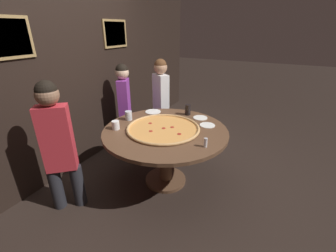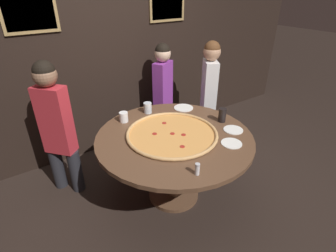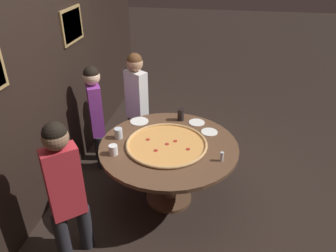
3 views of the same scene
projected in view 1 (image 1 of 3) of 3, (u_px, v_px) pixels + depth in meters
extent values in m
plane|color=black|center=(166.00, 180.00, 2.94)|extent=(24.00, 24.00, 0.00)
cube|color=black|center=(77.00, 72.00, 2.98)|extent=(6.40, 0.06, 2.60)
cube|color=#9E7F4C|center=(6.00, 38.00, 2.13)|extent=(0.52, 0.02, 0.40)
cube|color=slate|center=(6.00, 38.00, 2.13)|extent=(0.46, 0.01, 0.34)
cube|color=#9E7F4C|center=(115.00, 34.00, 3.43)|extent=(0.52, 0.02, 0.40)
cube|color=#936B5B|center=(116.00, 34.00, 3.43)|extent=(0.46, 0.01, 0.34)
cylinder|color=brown|center=(165.00, 131.00, 2.65)|extent=(1.47, 1.47, 0.04)
cylinder|color=brown|center=(165.00, 158.00, 2.80)|extent=(0.16, 0.16, 0.70)
cylinder|color=brown|center=(166.00, 179.00, 2.93)|extent=(0.52, 0.52, 0.04)
cylinder|color=#E0994C|center=(163.00, 129.00, 2.64)|extent=(0.82, 0.82, 0.01)
torus|color=tan|center=(163.00, 128.00, 2.64)|extent=(0.86, 0.86, 0.03)
cylinder|color=#A8281E|center=(172.00, 127.00, 2.66)|extent=(0.04, 0.04, 0.00)
cylinder|color=#A8281E|center=(150.00, 123.00, 2.77)|extent=(0.04, 0.04, 0.00)
cylinder|color=#A8281E|center=(164.00, 128.00, 2.64)|extent=(0.04, 0.04, 0.00)
cylinder|color=#A8281E|center=(151.00, 131.00, 2.56)|extent=(0.04, 0.04, 0.00)
cylinder|color=#A8281E|center=(179.00, 134.00, 2.49)|extent=(0.04, 0.04, 0.00)
cylinder|color=white|center=(116.00, 125.00, 2.63)|extent=(0.09, 0.09, 0.10)
cylinder|color=black|center=(188.00, 110.00, 3.05)|extent=(0.08, 0.08, 0.14)
cylinder|color=silver|center=(129.00, 116.00, 2.89)|extent=(0.09, 0.09, 0.12)
cylinder|color=white|center=(200.00, 118.00, 2.97)|extent=(0.19, 0.19, 0.01)
cylinder|color=white|center=(207.00, 125.00, 2.74)|extent=(0.19, 0.19, 0.01)
cylinder|color=white|center=(153.00, 112.00, 3.18)|extent=(0.22, 0.22, 0.01)
cylinder|color=silver|center=(206.00, 143.00, 2.24)|extent=(0.04, 0.04, 0.08)
cylinder|color=#B7B7BC|center=(206.00, 139.00, 2.22)|extent=(0.04, 0.04, 0.01)
cylinder|color=#232328|center=(128.00, 130.00, 3.81)|extent=(0.17, 0.17, 0.47)
cylinder|color=#232328|center=(126.00, 136.00, 3.62)|extent=(0.17, 0.17, 0.47)
cube|color=purple|center=(124.00, 101.00, 3.49)|extent=(0.32, 0.26, 0.66)
sphere|color=beige|center=(122.00, 73.00, 3.32)|extent=(0.20, 0.20, 0.20)
sphere|color=black|center=(122.00, 70.00, 3.30)|extent=(0.19, 0.19, 0.19)
cylinder|color=#232328|center=(158.00, 126.00, 3.98)|extent=(0.18, 0.18, 0.48)
cylinder|color=#232328|center=(164.00, 130.00, 3.81)|extent=(0.18, 0.18, 0.48)
cube|color=white|center=(161.00, 95.00, 3.66)|extent=(0.29, 0.33, 0.68)
sphere|color=tan|center=(160.00, 68.00, 3.48)|extent=(0.21, 0.21, 0.21)
sphere|color=brown|center=(160.00, 65.00, 3.47)|extent=(0.19, 0.19, 0.19)
cylinder|color=#232328|center=(78.00, 185.00, 2.48)|extent=(0.18, 0.18, 0.49)
cylinder|color=#232328|center=(57.00, 188.00, 2.43)|extent=(0.18, 0.18, 0.49)
cube|color=red|center=(57.00, 139.00, 2.22)|extent=(0.31, 0.32, 0.68)
sphere|color=#8C664C|center=(47.00, 95.00, 2.03)|extent=(0.21, 0.21, 0.21)
sphere|color=black|center=(46.00, 91.00, 2.02)|extent=(0.20, 0.20, 0.20)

